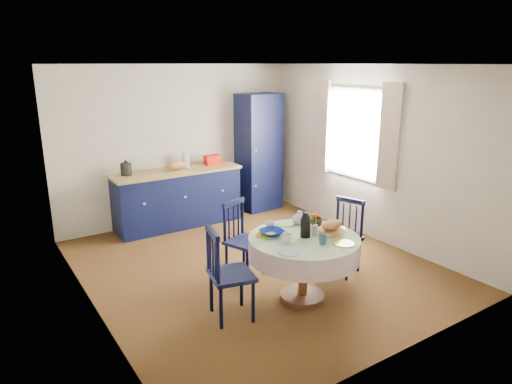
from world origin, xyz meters
TOP-DOWN VIEW (x-y plane):
  - floor at (0.00, 0.00)m, footprint 4.50×4.50m
  - ceiling at (0.00, 0.00)m, footprint 4.50×4.50m
  - wall_back at (0.00, 2.25)m, footprint 4.00×0.02m
  - wall_left at (-2.00, 0.00)m, footprint 0.02×4.50m
  - wall_right at (2.00, 0.00)m, footprint 0.02×4.50m
  - window at (1.95, 0.30)m, footprint 0.10×1.74m
  - kitchen_counter at (-0.18, 1.96)m, footprint 2.03×0.64m
  - pantry_cabinet at (1.40, 2.00)m, footprint 0.74×0.56m
  - dining_table at (-0.01, -1.00)m, footprint 1.19×1.19m
  - chair_left at (-0.91, -0.89)m, footprint 0.50×0.51m
  - chair_far at (-0.27, -0.14)m, footprint 0.53×0.52m
  - chair_right at (0.83, -0.73)m, footprint 0.50×0.51m
  - mug_a at (-0.25, -1.00)m, footprint 0.11×0.11m
  - mug_b at (0.01, -1.26)m, footprint 0.10×0.10m
  - mug_c at (0.30, -0.82)m, footprint 0.14×0.14m
  - mug_d at (-0.20, -0.61)m, footprint 0.11×0.11m
  - cobalt_bowl at (-0.28, -0.76)m, footprint 0.25×0.25m

SIDE VIEW (x-z plane):
  - floor at x=0.00m, z-range 0.00..0.00m
  - chair_right at x=0.83m, z-range 0.01..0.92m
  - kitchen_counter at x=-0.18m, z-range -0.11..1.04m
  - chair_far at x=-0.27m, z-range 0.01..0.94m
  - chair_left at x=-0.91m, z-range 0.01..0.98m
  - dining_table at x=-0.01m, z-range 0.10..1.10m
  - cobalt_bowl at x=-0.28m, z-range 0.72..0.78m
  - mug_a at x=-0.25m, z-range 0.72..0.81m
  - mug_b at x=0.01m, z-range 0.72..0.81m
  - mug_d at x=-0.20m, z-range 0.72..0.82m
  - mug_c at x=0.30m, z-range 0.72..0.83m
  - pantry_cabinet at x=1.40m, z-range 0.00..2.02m
  - wall_back at x=0.00m, z-range 0.00..2.50m
  - wall_left at x=-2.00m, z-range 0.00..2.50m
  - wall_right at x=2.00m, z-range 0.00..2.50m
  - window at x=1.95m, z-range 0.80..2.25m
  - ceiling at x=0.00m, z-range 2.50..2.50m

